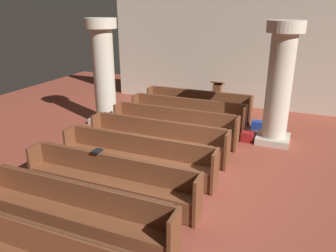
# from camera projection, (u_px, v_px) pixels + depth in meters

# --- Properties ---
(ground_plane) EXTENTS (19.20, 19.20, 0.00)m
(ground_plane) POSITION_uv_depth(u_px,v_px,m) (181.00, 176.00, 7.34)
(ground_plane) COLOR brown
(back_wall) EXTENTS (10.00, 0.16, 4.50)m
(back_wall) POSITION_uv_depth(u_px,v_px,m) (240.00, 45.00, 11.84)
(back_wall) COLOR beige
(back_wall) RESTS_ON ground
(pew_row_0) EXTENTS (3.61, 0.47, 0.89)m
(pew_row_0) POSITION_uv_depth(u_px,v_px,m) (198.00, 103.00, 11.15)
(pew_row_0) COLOR brown
(pew_row_0) RESTS_ON ground
(pew_row_1) EXTENTS (3.61, 0.46, 0.89)m
(pew_row_1) POSITION_uv_depth(u_px,v_px,m) (187.00, 113.00, 10.18)
(pew_row_1) COLOR brown
(pew_row_1) RESTS_ON ground
(pew_row_2) EXTENTS (3.61, 0.46, 0.89)m
(pew_row_2) POSITION_uv_depth(u_px,v_px,m) (174.00, 124.00, 9.21)
(pew_row_2) COLOR brown
(pew_row_2) RESTS_ON ground
(pew_row_3) EXTENTS (3.61, 0.47, 0.89)m
(pew_row_3) POSITION_uv_depth(u_px,v_px,m) (158.00, 138.00, 8.24)
(pew_row_3) COLOR brown
(pew_row_3) RESTS_ON ground
(pew_row_4) EXTENTS (3.61, 0.46, 0.89)m
(pew_row_4) POSITION_uv_depth(u_px,v_px,m) (137.00, 155.00, 7.27)
(pew_row_4) COLOR brown
(pew_row_4) RESTS_ON ground
(pew_row_5) EXTENTS (3.61, 0.47, 0.89)m
(pew_row_5) POSITION_uv_depth(u_px,v_px,m) (110.00, 178.00, 6.30)
(pew_row_5) COLOR brown
(pew_row_5) RESTS_ON ground
(pew_row_6) EXTENTS (3.61, 0.46, 0.89)m
(pew_row_6) POSITION_uv_depth(u_px,v_px,m) (73.00, 210.00, 5.33)
(pew_row_6) COLOR brown
(pew_row_6) RESTS_ON ground
(pillar_aisle_side) EXTENTS (0.95, 0.95, 3.26)m
(pillar_aisle_side) POSITION_uv_depth(u_px,v_px,m) (280.00, 82.00, 8.64)
(pillar_aisle_side) COLOR #B6AD9A
(pillar_aisle_side) RESTS_ON ground
(pillar_far_side) EXTENTS (0.95, 0.95, 3.26)m
(pillar_far_side) POSITION_uv_depth(u_px,v_px,m) (104.00, 71.00, 10.20)
(pillar_far_side) COLOR #B6AD9A
(pillar_far_side) RESTS_ON ground
(lectern) EXTENTS (0.48, 0.45, 1.08)m
(lectern) POSITION_uv_depth(u_px,v_px,m) (217.00, 98.00, 11.90)
(lectern) COLOR brown
(lectern) RESTS_ON ground
(hymn_book) EXTENTS (0.15, 0.21, 0.04)m
(hymn_book) POSITION_uv_depth(u_px,v_px,m) (97.00, 151.00, 6.45)
(hymn_book) COLOR black
(hymn_book) RESTS_ON pew_row_5
(kneeler_box_blue) EXTENTS (0.36, 0.27, 0.26)m
(kneeler_box_blue) POSITION_uv_depth(u_px,v_px,m) (258.00, 125.00, 10.12)
(kneeler_box_blue) COLOR navy
(kneeler_box_blue) RESTS_ON ground
(kneeler_box_red) EXTENTS (0.33, 0.27, 0.27)m
(kneeler_box_red) POSITION_uv_depth(u_px,v_px,m) (247.00, 137.00, 9.20)
(kneeler_box_red) COLOR maroon
(kneeler_box_red) RESTS_ON ground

